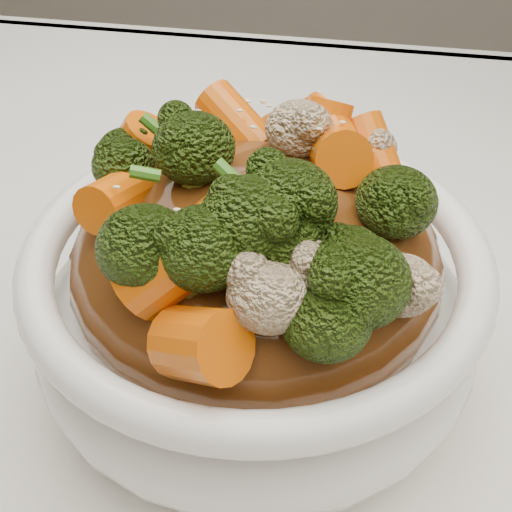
# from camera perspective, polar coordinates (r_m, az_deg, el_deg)

# --- Properties ---
(tablecloth) EXTENTS (1.20, 0.80, 0.04)m
(tablecloth) POSITION_cam_1_polar(r_m,az_deg,el_deg) (0.43, 5.31, -7.81)
(tablecloth) COLOR white
(tablecloth) RESTS_ON dining_table
(bowl) EXTENTS (0.23, 0.23, 0.09)m
(bowl) POSITION_cam_1_polar(r_m,az_deg,el_deg) (0.36, 0.00, -4.06)
(bowl) COLOR white
(bowl) RESTS_ON tablecloth
(sauce_base) EXTENTS (0.18, 0.18, 0.10)m
(sauce_base) POSITION_cam_1_polar(r_m,az_deg,el_deg) (0.34, 0.00, -0.40)
(sauce_base) COLOR #50290D
(sauce_base) RESTS_ON bowl
(carrots) EXTENTS (0.18, 0.18, 0.05)m
(carrots) POSITION_cam_1_polar(r_m,az_deg,el_deg) (0.31, 0.00, 8.86)
(carrots) COLOR #DC5D07
(carrots) RESTS_ON sauce_base
(broccoli) EXTENTS (0.18, 0.18, 0.05)m
(broccoli) POSITION_cam_1_polar(r_m,az_deg,el_deg) (0.31, 0.00, 8.70)
(broccoli) COLOR black
(broccoli) RESTS_ON sauce_base
(cauliflower) EXTENTS (0.18, 0.18, 0.04)m
(cauliflower) POSITION_cam_1_polar(r_m,az_deg,el_deg) (0.31, 0.00, 8.37)
(cauliflower) COLOR #CEB58D
(cauliflower) RESTS_ON sauce_base
(scallions) EXTENTS (0.13, 0.13, 0.02)m
(scallions) POSITION_cam_1_polar(r_m,az_deg,el_deg) (0.30, 0.00, 9.03)
(scallions) COLOR #38791C
(scallions) RESTS_ON sauce_base
(sesame_seeds) EXTENTS (0.16, 0.16, 0.01)m
(sesame_seeds) POSITION_cam_1_polar(r_m,az_deg,el_deg) (0.30, -0.00, 9.03)
(sesame_seeds) COLOR beige
(sesame_seeds) RESTS_ON sauce_base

